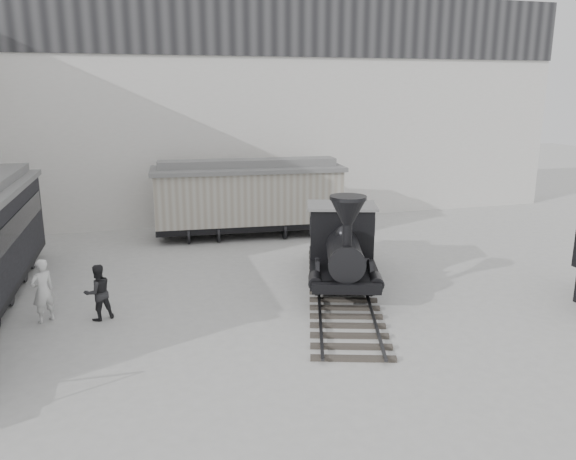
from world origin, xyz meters
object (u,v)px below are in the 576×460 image
object	(u,v)px
locomotive	(341,250)
visitor_b	(98,292)
visitor_a	(43,291)
boxcar	(248,196)

from	to	relation	value
locomotive	visitor_b	distance (m)	7.79
locomotive	visitor_a	bearing A→B (deg)	-159.30
boxcar	visitor_b	bearing A→B (deg)	-122.55
visitor_a	visitor_b	size ratio (longest dim) A/B	1.13
locomotive	visitor_a	size ratio (longest dim) A/B	5.32
boxcar	visitor_b	xyz separation A→B (m)	(-6.17, -8.23, -1.00)
locomotive	boxcar	world-z (taller)	boxcar
locomotive	visitor_b	bearing A→B (deg)	-156.88
locomotive	visitor_b	xyz separation A→B (m)	(-7.74, -0.72, -0.45)
locomotive	visitor_a	xyz separation A→B (m)	(-9.24, -0.47, -0.34)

